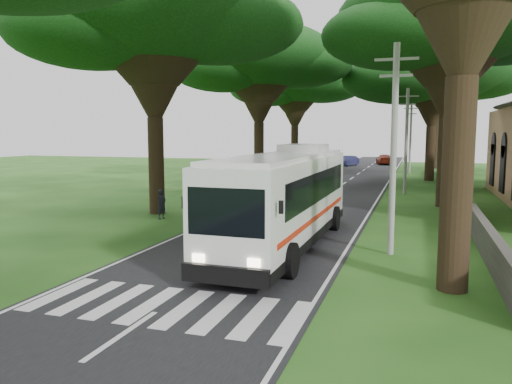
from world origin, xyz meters
TOP-DOWN VIEW (x-y plane):
  - ground at (0.00, 0.00)m, footprint 140.00×140.00m
  - road at (0.00, 25.00)m, footprint 8.00×120.00m
  - crosswalk at (0.00, -2.00)m, footprint 8.00×3.00m
  - property_wall at (9.00, 24.00)m, footprint 0.35×50.00m
  - pole_near at (5.50, 6.00)m, footprint 1.60×0.24m
  - pole_mid at (5.50, 26.00)m, footprint 1.60×0.24m
  - pole_far at (5.50, 46.00)m, footprint 1.60×0.24m
  - tree_l_mida at (-8.00, 12.00)m, footprint 13.65×13.65m
  - tree_l_midb at (-7.50, 30.00)m, footprint 13.74×13.74m
  - tree_l_far at (-8.50, 48.00)m, footprint 14.08×14.08m
  - tree_r_mida at (8.00, 20.00)m, footprint 13.84×13.84m
  - tree_r_midb at (7.50, 38.00)m, footprint 15.33×15.33m
  - tree_r_far at (8.50, 56.00)m, footprint 14.79×14.79m
  - coach_bus at (1.28, 6.04)m, footprint 3.18×13.01m
  - distant_car_a at (-2.40, 36.87)m, footprint 1.86×4.03m
  - distant_car_b at (-3.00, 57.54)m, footprint 2.83×4.49m
  - distant_car_c at (1.67, 62.14)m, footprint 2.88×5.32m
  - pedestrian at (-6.82, 10.37)m, footprint 0.54×0.68m

SIDE VIEW (x-z plane):
  - ground at x=0.00m, z-range 0.00..0.00m
  - crosswalk at x=0.00m, z-range -0.01..0.01m
  - road at x=0.00m, z-range -0.01..0.03m
  - property_wall at x=9.00m, z-range 0.00..1.20m
  - distant_car_a at x=-2.40m, z-range 0.03..1.37m
  - distant_car_b at x=-3.00m, z-range 0.03..1.43m
  - distant_car_c at x=1.67m, z-range 0.03..1.50m
  - pedestrian at x=-6.82m, z-range 0.00..1.63m
  - coach_bus at x=1.28m, z-range 0.15..3.98m
  - pole_near at x=5.50m, z-range 0.18..8.18m
  - pole_mid at x=5.50m, z-range 0.18..8.18m
  - pole_far at x=5.50m, z-range 0.18..8.18m
  - tree_r_midb at x=7.50m, z-range 3.69..17.72m
  - tree_l_far at x=-8.50m, z-range 3.96..18.11m
  - tree_l_mida at x=-8.00m, z-range 4.06..18.26m
  - tree_l_midb at x=-7.50m, z-range 4.12..18.48m
  - tree_r_mida at x=8.00m, z-range 4.21..18.80m
  - tree_r_far at x=8.50m, z-range 4.36..19.61m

